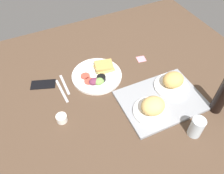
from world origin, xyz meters
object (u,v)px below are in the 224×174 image
knife (62,91)px  cell_phone (43,84)px  drinking_glass (196,127)px  plate_with_salad (98,75)px  serving_tray (161,100)px  bread_plate_far (152,108)px  espresso_cup (62,118)px  sticky_note (141,59)px  soda_bottle (222,96)px  bread_plate_near (173,82)px  fork (65,84)px

knife → cell_phone: bearing=-141.4°
knife → drinking_glass: bearing=39.8°
plate_with_salad → cell_phone: bearing=-14.0°
serving_tray → bread_plate_far: size_ratio=2.36×
plate_with_salad → espresso_cup: 36.36cm
drinking_glass → cell_phone: (59.31, -64.81, -5.19)cm
espresso_cup → sticky_note: (-61.68, -23.84, -1.94)cm
espresso_cup → knife: 20.62cm
soda_bottle → bread_plate_near: bearing=-60.7°
soda_bottle → fork: soda_bottle is taller
bread_plate_near → fork: bearing=-28.4°
bread_plate_near → cell_phone: size_ratio=1.38×
serving_tray → knife: size_ratio=2.37×
plate_with_salad → soda_bottle: soda_bottle is taller
cell_phone → plate_with_salad: bearing=-174.0°
drinking_glass → soda_bottle: size_ratio=0.49×
bread_plate_far → fork: (34.95, -40.29, -5.58)cm
bread_plate_near → soda_bottle: (-12.68, 22.63, 5.79)cm
drinking_glass → bread_plate_near: bearing=-104.0°
bread_plate_near → cell_phone: bearing=-28.0°
bread_plate_far → drinking_glass: size_ratio=1.71×
bread_plate_far → cell_phone: size_ratio=1.32×
bread_plate_far → knife: 52.80cm
espresso_cup → cell_phone: espresso_cup is taller
knife → plate_with_salad: bearing=91.0°
bread_plate_far → espresso_cup: bread_plate_far is taller
serving_tray → espresso_cup: espresso_cup is taller
plate_with_salad → serving_tray: bearing=126.4°
serving_tray → bread_plate_far: bread_plate_far is taller
drinking_glass → espresso_cup: drinking_glass is taller
bread_plate_far → plate_with_salad: bread_plate_far is taller
plate_with_salad → knife: plate_with_salad is taller
espresso_cup → sticky_note: size_ratio=1.00×
knife → fork: bearing=140.3°
espresso_cup → knife: bearing=-106.4°
bread_plate_far → knife: bread_plate_far is taller
soda_bottle → sticky_note: 55.81cm
bread_plate_near → espresso_cup: bearing=-5.5°
serving_tray → drinking_glass: drinking_glass is taller
serving_tray → soda_bottle: soda_bottle is taller
bread_plate_far → fork: bread_plate_far is taller
bread_plate_far → fork: 53.63cm
bread_plate_near → knife: 63.86cm
plate_with_salad → sticky_note: (-32.22, -2.54, -1.57)cm
bread_plate_near → espresso_cup: size_ratio=3.54×
drinking_glass → sticky_note: bearing=-94.8°
soda_bottle → espresso_cup: size_ratio=4.04×
bread_plate_near → cell_phone: bread_plate_near is taller
cell_phone → sticky_note: (-64.31, 5.45, -0.34)cm
fork → cell_phone: (11.45, -5.58, 0.15)cm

